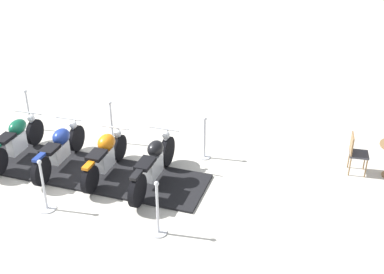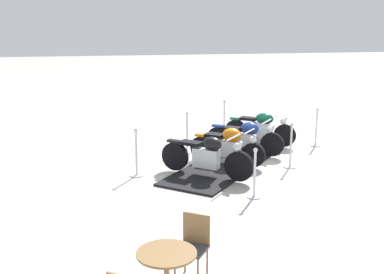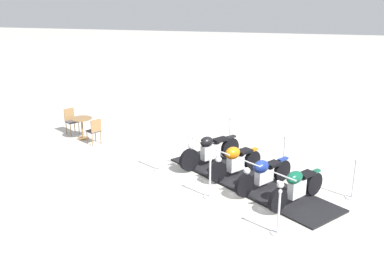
{
  "view_description": "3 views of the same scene",
  "coord_description": "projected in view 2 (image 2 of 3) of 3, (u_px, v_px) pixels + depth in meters",
  "views": [
    {
      "loc": [
        9.41,
        -1.19,
        5.73
      ],
      "look_at": [
        1.2,
        2.12,
        1.05
      ],
      "focal_mm": 45.17,
      "sensor_mm": 36.0,
      "label": 1
    },
    {
      "loc": [
        3.43,
        11.46,
        3.49
      ],
      "look_at": [
        1.44,
        1.4,
        1.0
      ],
      "focal_mm": 44.53,
      "sensor_mm": 36.0,
      "label": 2
    },
    {
      "loc": [
        -12.06,
        -0.79,
        5.45
      ],
      "look_at": [
        0.95,
        1.84,
        0.94
      ],
      "focal_mm": 43.19,
      "sensor_mm": 36.0,
      "label": 3
    }
  ],
  "objects": [
    {
      "name": "motorcycle_forest",
      "position": [
        261.0,
        127.0,
        13.69
      ],
      "size": [
        1.74,
        1.38,
        0.93
      ],
      "rotation": [
        0.0,
        0.0,
        -3.8
      ],
      "color": "black",
      "rests_on": "display_platform"
    },
    {
      "name": "ground_plane",
      "position": [
        236.0,
        159.0,
        12.39
      ],
      "size": [
        80.0,
        80.0,
        0.0
      ],
      "primitive_type": "plane",
      "color": "beige"
    },
    {
      "name": "stanchion_left_front",
      "position": [
        136.0,
        160.0,
        10.98
      ],
      "size": [
        0.32,
        0.32,
        1.13
      ],
      "color": "silver",
      "rests_on": "ground_plane"
    },
    {
      "name": "display_platform",
      "position": [
        236.0,
        158.0,
        12.39
      ],
      "size": [
        4.7,
        5.19,
        0.05
      ],
      "primitive_type": "cube",
      "rotation": [
        0.0,
        0.0,
        -2.27
      ],
      "color": "black",
      "rests_on": "ground_plane"
    },
    {
      "name": "stanchion_left_mid",
      "position": [
        187.0,
        140.0,
        13.0
      ],
      "size": [
        0.36,
        0.36,
        1.13
      ],
      "color": "silver",
      "rests_on": "ground_plane"
    },
    {
      "name": "stanchion_right_mid",
      "position": [
        291.0,
        153.0,
        11.62
      ],
      "size": [
        0.32,
        0.32,
        1.12
      ],
      "color": "silver",
      "rests_on": "ground_plane"
    },
    {
      "name": "stanchion_right_front",
      "position": [
        254.0,
        180.0,
        9.61
      ],
      "size": [
        0.28,
        0.28,
        1.05
      ],
      "color": "silver",
      "rests_on": "ground_plane"
    },
    {
      "name": "motorcycle_navy",
      "position": [
        246.0,
        136.0,
        12.73
      ],
      "size": [
        1.78,
        1.42,
        0.92
      ],
      "rotation": [
        0.0,
        0.0,
        -3.81
      ],
      "color": "black",
      "rests_on": "display_platform"
    },
    {
      "name": "cafe_table",
      "position": [
        167.0,
        267.0,
        5.79
      ],
      "size": [
        0.74,
        0.74,
        0.78
      ],
      "color": "olive",
      "rests_on": "ground_plane"
    },
    {
      "name": "cafe_chair_across_table",
      "position": [
        193.0,
        243.0,
        6.54
      ],
      "size": [
        0.56,
        0.56,
        0.92
      ],
      "rotation": [
        0.0,
        0.0,
        0.97
      ],
      "color": "olive",
      "rests_on": "ground_plane"
    },
    {
      "name": "stanchion_right_rear",
      "position": [
        316.0,
        134.0,
        13.64
      ],
      "size": [
        0.32,
        0.32,
        1.1
      ],
      "color": "silver",
      "rests_on": "ground_plane"
    },
    {
      "name": "motorcycle_copper",
      "position": [
        228.0,
        145.0,
        11.78
      ],
      "size": [
        1.63,
        1.36,
        0.9
      ],
      "rotation": [
        0.0,
        0.0,
        -3.83
      ],
      "color": "black",
      "rests_on": "display_platform"
    },
    {
      "name": "motorcycle_black",
      "position": [
        207.0,
        155.0,
        10.82
      ],
      "size": [
        1.85,
        1.59,
        0.99
      ],
      "rotation": [
        0.0,
        0.0,
        -3.84
      ],
      "color": "black",
      "rests_on": "display_platform"
    },
    {
      "name": "stanchion_left_rear",
      "position": [
        224.0,
        124.0,
        15.01
      ],
      "size": [
        0.34,
        0.34,
        1.11
      ],
      "color": "silver",
      "rests_on": "ground_plane"
    }
  ]
}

